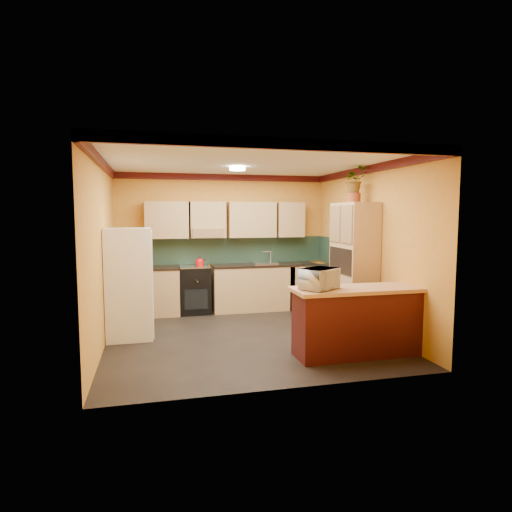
{
  "coord_description": "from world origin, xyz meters",
  "views": [
    {
      "loc": [
        -1.4,
        -6.42,
        1.91
      ],
      "look_at": [
        0.28,
        0.45,
        1.22
      ],
      "focal_mm": 30.0,
      "sensor_mm": 36.0,
      "label": 1
    }
  ],
  "objects_px": {
    "stove": "(195,290)",
    "microwave": "(319,279)",
    "base_cabinets_back": "(226,289)",
    "breakfast_bar": "(361,323)",
    "pantry": "(354,266)",
    "fridge": "(129,283)"
  },
  "relations": [
    {
      "from": "stove",
      "to": "microwave",
      "type": "relative_size",
      "value": 1.82
    },
    {
      "from": "base_cabinets_back",
      "to": "pantry",
      "type": "relative_size",
      "value": 1.74
    },
    {
      "from": "fridge",
      "to": "pantry",
      "type": "distance_m",
      "value": 3.62
    },
    {
      "from": "stove",
      "to": "microwave",
      "type": "height_order",
      "value": "microwave"
    },
    {
      "from": "fridge",
      "to": "stove",
      "type": "bearing_deg",
      "value": 52.01
    },
    {
      "from": "pantry",
      "to": "breakfast_bar",
      "type": "distance_m",
      "value": 1.51
    },
    {
      "from": "fridge",
      "to": "pantry",
      "type": "height_order",
      "value": "pantry"
    },
    {
      "from": "base_cabinets_back",
      "to": "microwave",
      "type": "xyz_separation_m",
      "value": [
        0.71,
        -3.04,
        0.63
      ]
    },
    {
      "from": "breakfast_bar",
      "to": "microwave",
      "type": "bearing_deg",
      "value": 180.0
    },
    {
      "from": "base_cabinets_back",
      "to": "stove",
      "type": "distance_m",
      "value": 0.63
    },
    {
      "from": "stove",
      "to": "fridge",
      "type": "height_order",
      "value": "fridge"
    },
    {
      "from": "pantry",
      "to": "breakfast_bar",
      "type": "xyz_separation_m",
      "value": [
        -0.52,
        -1.28,
        -0.61
      ]
    },
    {
      "from": "pantry",
      "to": "microwave",
      "type": "xyz_separation_m",
      "value": [
        -1.13,
        -1.28,
        0.02
      ]
    },
    {
      "from": "microwave",
      "to": "breakfast_bar",
      "type": "bearing_deg",
      "value": -35.61
    },
    {
      "from": "fridge",
      "to": "pantry",
      "type": "bearing_deg",
      "value": -4.95
    },
    {
      "from": "stove",
      "to": "microwave",
      "type": "xyz_separation_m",
      "value": [
        1.34,
        -3.04,
        0.61
      ]
    },
    {
      "from": "stove",
      "to": "breakfast_bar",
      "type": "height_order",
      "value": "stove"
    },
    {
      "from": "base_cabinets_back",
      "to": "breakfast_bar",
      "type": "relative_size",
      "value": 2.03
    },
    {
      "from": "fridge",
      "to": "base_cabinets_back",
      "type": "bearing_deg",
      "value": 39.53
    },
    {
      "from": "stove",
      "to": "breakfast_bar",
      "type": "distance_m",
      "value": 3.61
    },
    {
      "from": "fridge",
      "to": "microwave",
      "type": "distance_m",
      "value": 2.95
    },
    {
      "from": "pantry",
      "to": "stove",
      "type": "bearing_deg",
      "value": 144.44
    }
  ]
}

